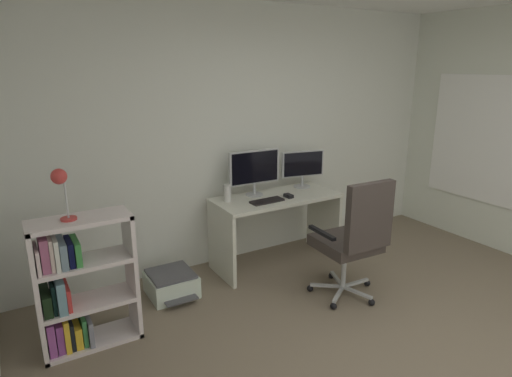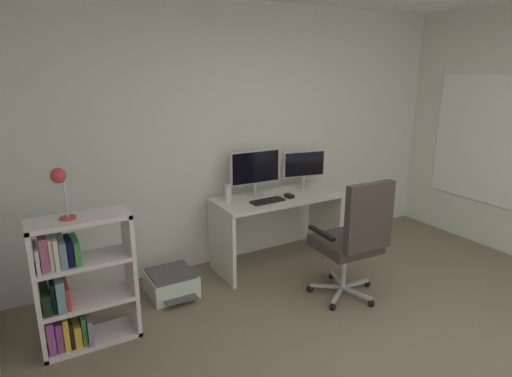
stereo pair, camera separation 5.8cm
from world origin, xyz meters
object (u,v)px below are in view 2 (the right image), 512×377
office_chair (354,236)px  printer (171,283)px  keyboard (267,201)px  desktop_speaker (228,193)px  monitor_main (255,169)px  monitor_secondary (304,166)px  desk_lamp (60,182)px  computer_mouse (289,196)px  bookshelf (75,287)px  desk (277,215)px

office_chair → printer: office_chair is taller
keyboard → desktop_speaker: desktop_speaker is taller
monitor_main → keyboard: 0.38m
monitor_main → printer: size_ratio=1.11×
monitor_secondary → desk_lamp: bearing=-166.8°
computer_mouse → printer: (-1.27, 0.04, -0.66)m
monitor_main → monitor_secondary: size_ratio=1.17×
bookshelf → computer_mouse: bearing=9.0°
desktop_speaker → bookshelf: (-1.52, -0.53, -0.35)m
desk → desk_lamp: 2.22m
monitor_secondary → office_chair: size_ratio=0.42×
monitor_secondary → bookshelf: 2.59m
office_chair → computer_mouse: bearing=96.2°
office_chair → desk_lamp: bearing=166.5°
monitor_main → computer_mouse: bearing=-43.9°
keyboard → bookshelf: (-1.85, -0.32, -0.28)m
desktop_speaker → bookshelf: bookshelf is taller
bookshelf → printer: bookshelf is taller
computer_mouse → office_chair: size_ratio=0.09×
desktop_speaker → printer: (-0.68, -0.16, -0.73)m
computer_mouse → desktop_speaker: 0.63m
desk → desktop_speaker: desktop_speaker is taller
keyboard → bookshelf: 1.90m
desk → monitor_secondary: size_ratio=2.73×
monitor_secondary → computer_mouse: monitor_secondary is taller
monitor_main → computer_mouse: (0.26, -0.25, -0.26)m
computer_mouse → bookshelf: size_ratio=0.10×
desk_lamp → monitor_main: bearing=17.3°
monitor_main → keyboard: bearing=-92.3°
monitor_main → monitor_secondary: monitor_main is taller
desk_lamp → printer: size_ratio=0.73×
keyboard → desktop_speaker: bearing=144.1°
desk → desktop_speaker: 0.60m
computer_mouse → printer: computer_mouse is taller
desktop_speaker → desk_lamp: 1.68m
keyboard → computer_mouse: (0.27, 0.02, 0.01)m
monitor_main → desk_lamp: bearing=-162.7°
bookshelf → office_chair: bearing=-13.6°
desktop_speaker → office_chair: size_ratio=0.15×
desk → keyboard: keyboard is taller
desk → keyboard: (-0.19, -0.12, 0.22)m
keyboard → office_chair: (0.36, -0.85, -0.14)m
monitor_main → bookshelf: 2.02m
desk → keyboard: bearing=-147.9°
desk → monitor_main: size_ratio=2.33×
desktop_speaker → desk: bearing=-10.7°
desk_lamp → printer: desk_lamp is taller
desktop_speaker → bookshelf: bearing=-160.7°
desk_lamp → monitor_secondary: bearing=13.2°
desktop_speaker → monitor_secondary: bearing=2.9°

